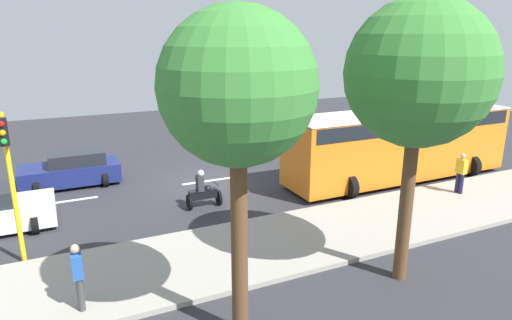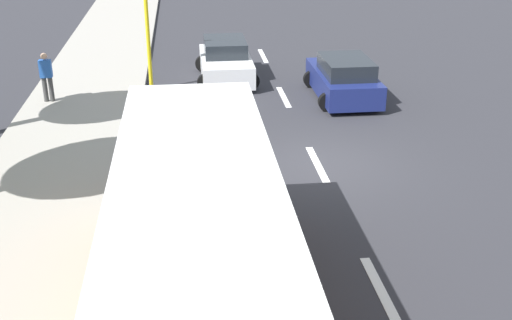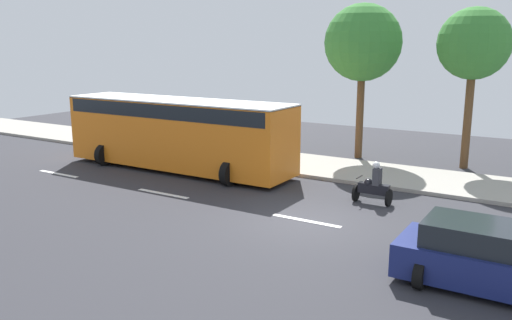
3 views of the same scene
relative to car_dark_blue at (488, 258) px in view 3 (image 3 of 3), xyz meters
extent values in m
cube|color=#2D2D33|center=(2.07, 5.62, -0.76)|extent=(40.00, 60.00, 0.10)
cube|color=#9E998E|center=(9.07, 5.62, -0.64)|extent=(4.00, 60.00, 0.15)
cube|color=white|center=(2.07, 5.62, -0.71)|extent=(0.20, 2.40, 0.01)
cube|color=white|center=(2.07, 11.62, -0.71)|extent=(0.20, 2.40, 0.01)
cube|color=white|center=(2.07, 17.62, -0.71)|extent=(0.20, 2.40, 0.01)
cube|color=navy|center=(0.00, -0.08, -0.15)|extent=(1.90, 4.15, 0.80)
cube|color=#1E2328|center=(0.00, 0.25, 0.53)|extent=(1.59, 2.32, 0.56)
cylinder|color=black|center=(0.84, 1.29, -0.39)|extent=(0.64, 0.22, 0.64)
cylinder|color=black|center=(-0.84, 1.29, -0.39)|extent=(0.64, 0.22, 0.64)
cube|color=orange|center=(5.47, 13.70, 0.94)|extent=(2.50, 11.00, 2.90)
cube|color=black|center=(5.47, 13.70, 2.04)|extent=(2.52, 10.56, 0.60)
cube|color=white|center=(5.47, 13.70, 2.41)|extent=(2.50, 11.00, 0.08)
cylinder|color=black|center=(4.37, 17.22, -0.21)|extent=(1.00, 0.30, 1.00)
cylinder|color=black|center=(6.57, 17.22, -0.21)|extent=(1.00, 0.30, 1.00)
cylinder|color=black|center=(4.37, 10.18, -0.21)|extent=(1.00, 0.30, 1.00)
cylinder|color=black|center=(6.57, 10.18, -0.21)|extent=(1.00, 0.30, 1.00)
cylinder|color=black|center=(5.00, 5.08, -0.41)|extent=(0.60, 0.10, 0.60)
cylinder|color=black|center=(5.00, 3.88, -0.41)|extent=(0.60, 0.10, 0.60)
cube|color=black|center=(5.00, 4.43, -0.16)|extent=(0.28, 1.10, 0.36)
sphere|color=black|center=(5.00, 4.63, 0.02)|extent=(0.32, 0.32, 0.32)
cylinder|color=black|center=(5.00, 4.98, 0.19)|extent=(0.55, 0.04, 0.04)
cube|color=#333338|center=(5.00, 4.33, 0.29)|extent=(0.36, 0.24, 0.60)
sphere|color=silver|center=(5.00, 4.38, 0.69)|extent=(0.26, 0.26, 0.26)
cylinder|color=#1E1E4C|center=(8.23, 14.45, -0.14)|extent=(0.16, 0.16, 0.85)
cylinder|color=#1E1E4C|center=(8.43, 14.45, -0.14)|extent=(0.16, 0.16, 0.85)
cube|color=gold|center=(8.33, 14.45, 0.59)|extent=(0.40, 0.24, 0.60)
sphere|color=tan|center=(8.33, 14.45, 1.02)|extent=(0.22, 0.22, 0.22)
cylinder|color=brown|center=(12.56, 2.78, 1.52)|extent=(0.36, 0.36, 4.47)
sphere|color=#387F33|center=(12.56, 2.78, 4.86)|extent=(3.14, 3.14, 3.14)
cylinder|color=brown|center=(12.23, 7.73, 1.46)|extent=(0.36, 0.36, 4.33)
sphere|color=#387F33|center=(12.23, 7.73, 4.91)|extent=(3.69, 3.69, 3.69)
camera|label=1|loc=(20.49, -0.53, 5.87)|focal=31.13mm
camera|label=2|loc=(5.55, 21.21, 6.32)|focal=44.61mm
camera|label=3|loc=(-12.33, -1.36, 4.74)|focal=36.82mm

